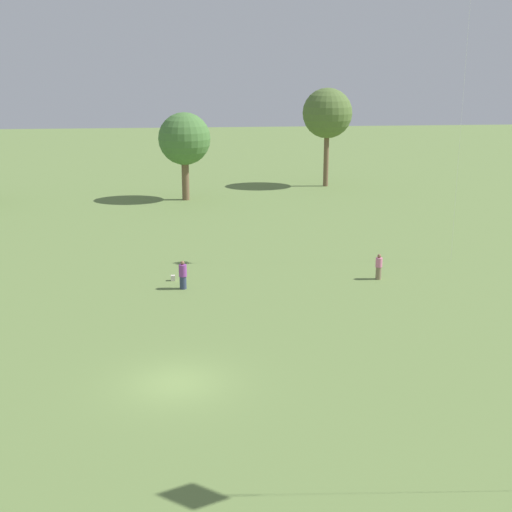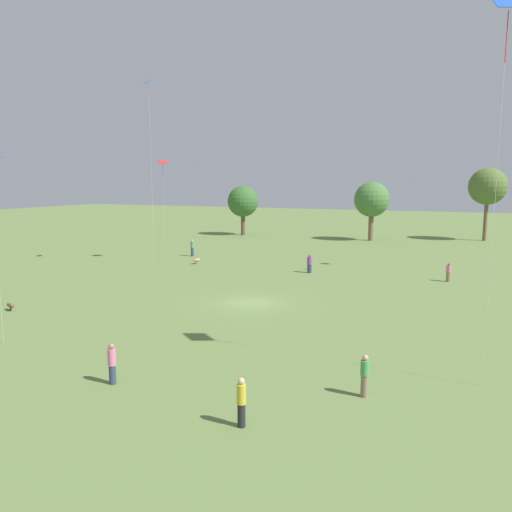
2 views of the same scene
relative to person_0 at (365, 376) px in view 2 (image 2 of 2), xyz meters
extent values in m
plane|color=olive|center=(-10.60, 12.39, -0.88)|extent=(240.00, 240.00, 0.00)
cylinder|color=brown|center=(-30.19, 53.33, 0.90)|extent=(0.66, 0.66, 3.56)
sphere|color=#38662D|center=(-30.19, 53.33, 4.52)|extent=(4.90, 4.90, 4.90)
cylinder|color=brown|center=(-9.93, 53.93, 1.17)|extent=(0.71, 0.71, 4.10)
sphere|color=#477538|center=(-9.93, 53.93, 5.11)|extent=(5.04, 5.04, 5.04)
cylinder|color=brown|center=(5.32, 60.38, 2.05)|extent=(0.54, 0.54, 5.86)
sphere|color=#516B33|center=(5.32, 60.38, 6.97)|extent=(5.31, 5.31, 5.31)
cylinder|color=#847056|center=(0.00, 0.00, -0.43)|extent=(0.40, 0.40, 0.90)
cylinder|color=#4C9956|center=(0.00, 0.00, 0.32)|extent=(0.48, 0.48, 0.61)
sphere|color=tan|center=(0.00, 0.00, 0.75)|extent=(0.24, 0.24, 0.24)
cylinder|color=#333D5B|center=(-10.10, -3.00, -0.47)|extent=(0.36, 0.36, 0.82)
cylinder|color=pink|center=(-10.10, -3.00, 0.30)|extent=(0.42, 0.42, 0.73)
sphere|color=#A87A56|center=(-10.10, -3.00, 0.79)|extent=(0.24, 0.24, 0.24)
cylinder|color=#847056|center=(1.96, 26.17, -0.48)|extent=(0.43, 0.43, 0.80)
cylinder|color=pink|center=(1.96, 26.17, 0.21)|extent=(0.50, 0.50, 0.58)
sphere|color=brown|center=(1.96, 26.17, 0.62)|extent=(0.24, 0.24, 0.24)
cylinder|color=#333D5B|center=(-10.27, 25.43, -0.49)|extent=(0.43, 0.43, 0.79)
cylinder|color=purple|center=(-10.27, 25.43, 0.26)|extent=(0.51, 0.51, 0.72)
sphere|color=brown|center=(-10.27, 25.43, 0.74)|extent=(0.24, 0.24, 0.24)
cylinder|color=#232328|center=(-3.46, -4.21, -0.45)|extent=(0.40, 0.40, 0.86)
cylinder|color=gold|center=(-3.46, -4.21, 0.33)|extent=(0.47, 0.47, 0.71)
sphere|color=beige|center=(-3.46, -4.21, 0.80)|extent=(0.24, 0.24, 0.24)
cylinder|color=#333D5B|center=(-25.86, 30.18, -0.41)|extent=(0.47, 0.47, 0.95)
cylinder|color=#4C9956|center=(-25.86, 30.18, 0.43)|extent=(0.56, 0.56, 0.73)
sphere|color=beige|center=(-25.86, 30.18, 0.92)|extent=(0.24, 0.24, 0.24)
cube|color=blue|center=(-25.54, 22.17, 17.12)|extent=(1.17, 1.13, 0.48)
cylinder|color=#E54C99|center=(-25.54, 22.17, 16.29)|extent=(0.04, 0.04, 1.12)
cylinder|color=silver|center=(-25.54, 22.17, 8.12)|extent=(0.01, 0.01, 18.00)
cube|color=blue|center=(4.36, 3.07, 14.45)|extent=(1.59, 1.44, 0.86)
cylinder|color=red|center=(4.36, 3.07, 13.12)|extent=(0.04, 0.04, 1.88)
cylinder|color=silver|center=(4.36, 3.07, 6.78)|extent=(0.01, 0.01, 15.33)
cube|color=red|center=(-26.48, 25.54, 9.69)|extent=(1.28, 1.29, 0.37)
cylinder|color=purple|center=(-26.48, 25.54, 8.78)|extent=(0.04, 0.04, 1.26)
cylinder|color=silver|center=(-26.48, 25.54, 4.40)|extent=(0.01, 0.01, 10.57)
cylinder|color=brown|center=(-24.43, 4.10, -0.53)|extent=(0.67, 0.51, 0.28)
sphere|color=brown|center=(-24.08, 3.94, -0.49)|extent=(0.25, 0.25, 0.25)
cylinder|color=brown|center=(-24.43, 4.10, -0.78)|extent=(0.13, 0.13, 0.21)
cylinder|color=tan|center=(-22.61, 25.68, -0.48)|extent=(0.38, 0.67, 0.33)
sphere|color=tan|center=(-22.64, 25.26, -0.43)|extent=(0.29, 0.29, 0.29)
cylinder|color=tan|center=(-22.61, 25.68, -0.76)|extent=(0.15, 0.15, 0.24)
cube|color=beige|center=(-10.90, 27.14, -0.71)|extent=(0.27, 0.26, 0.35)
camera|label=1|loc=(-10.01, -15.68, 12.43)|focal=50.00mm
camera|label=2|loc=(3.58, -19.11, 7.67)|focal=35.00mm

